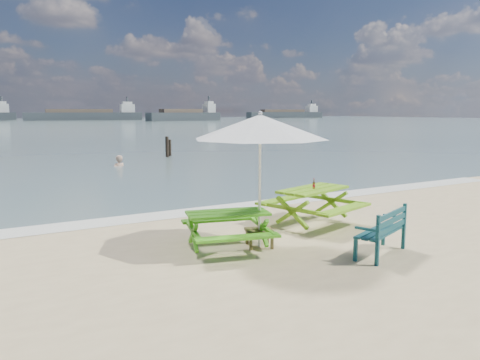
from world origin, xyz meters
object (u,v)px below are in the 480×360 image
picnic_table_right (313,207)px  side_table (259,238)px  beer_bottle (314,185)px  swimmer (119,174)px  patio_umbrella (260,127)px  park_bench (380,241)px  picnic_table_left (228,231)px

picnic_table_right → side_table: (-1.97, -0.86, -0.23)m
beer_bottle → swimmer: (-0.63, 13.64, -1.32)m
patio_umbrella → park_bench: bearing=-43.0°
swimmer → picnic_table_right: bearing=-87.2°
beer_bottle → side_table: bearing=-157.6°
picnic_table_left → side_table: size_ratio=3.03×
picnic_table_right → side_table: picnic_table_right is taller
picnic_table_right → patio_umbrella: 2.85m
picnic_table_right → patio_umbrella: (-1.97, -0.86, 1.86)m
side_table → beer_bottle: bearing=22.4°
picnic_table_left → beer_bottle: 2.68m
patio_umbrella → picnic_table_left: bearing=166.9°
picnic_table_left → beer_bottle: (2.54, 0.66, 0.57)m
park_bench → patio_umbrella: 2.98m
patio_umbrella → swimmer: patio_umbrella is taller
picnic_table_right → picnic_table_left: bearing=-164.3°
picnic_table_left → patio_umbrella: patio_umbrella is taller
picnic_table_left → side_table: (0.60, -0.14, -0.17)m
side_table → beer_bottle: (1.93, 0.80, 0.74)m
beer_bottle → swimmer: size_ratio=0.13×
side_table → swimmer: bearing=84.9°
picnic_table_left → swimmer: picnic_table_left is taller
park_bench → side_table: (-1.61, 1.50, -0.08)m
swimmer → patio_umbrella: bearing=-95.1°
picnic_table_left → patio_umbrella: size_ratio=0.61×
picnic_table_left → patio_umbrella: bearing=-13.1°
picnic_table_right → swimmer: picnic_table_right is taller
park_bench → swimmer: size_ratio=0.77×
picnic_table_left → picnic_table_right: 2.67m
patio_umbrella → beer_bottle: 2.49m
park_bench → patio_umbrella: patio_umbrella is taller
swimmer → park_bench: bearing=-88.9°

